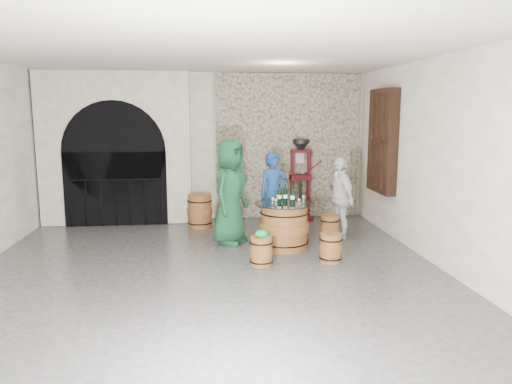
{
  "coord_description": "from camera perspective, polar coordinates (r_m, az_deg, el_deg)",
  "views": [
    {
      "loc": [
        -0.05,
        -6.71,
        2.36
      ],
      "look_at": [
        0.79,
        1.15,
        1.05
      ],
      "focal_mm": 34.0,
      "sensor_mm": 36.0,
      "label": 1
    }
  ],
  "objects": [
    {
      "name": "ground",
      "position": [
        7.11,
        -5.4,
        -10.02
      ],
      "size": [
        8.0,
        8.0,
        0.0
      ],
      "primitive_type": "plane",
      "color": "#323234",
      "rests_on": "ground"
    },
    {
      "name": "wall_back",
      "position": [
        10.73,
        -5.82,
        5.3
      ],
      "size": [
        8.0,
        0.0,
        8.0
      ],
      "primitive_type": "plane",
      "rotation": [
        1.57,
        0.0,
        0.0
      ],
      "color": "silver",
      "rests_on": "ground"
    },
    {
      "name": "wall_front",
      "position": [
        2.81,
        -4.82,
        -6.33
      ],
      "size": [
        8.0,
        0.0,
        8.0
      ],
      "primitive_type": "plane",
      "rotation": [
        -1.57,
        0.0,
        0.0
      ],
      "color": "silver",
      "rests_on": "ground"
    },
    {
      "name": "wall_right",
      "position": [
        7.63,
        21.73,
        3.02
      ],
      "size": [
        0.0,
        8.0,
        8.0
      ],
      "primitive_type": "plane",
      "rotation": [
        1.57,
        0.0,
        -1.57
      ],
      "color": "silver",
      "rests_on": "ground"
    },
    {
      "name": "ceiling",
      "position": [
        6.76,
        -5.84,
        16.49
      ],
      "size": [
        8.0,
        8.0,
        0.0
      ],
      "primitive_type": "plane",
      "rotation": [
        3.14,
        0.0,
        0.0
      ],
      "color": "beige",
      "rests_on": "wall_back"
    },
    {
      "name": "stone_facing_panel",
      "position": [
        10.83,
        3.78,
        5.37
      ],
      "size": [
        3.2,
        0.12,
        3.18
      ],
      "primitive_type": "cube",
      "color": "#ADA48A",
      "rests_on": "ground"
    },
    {
      "name": "arched_opening",
      "position": [
        10.64,
        -16.14,
        4.85
      ],
      "size": [
        3.1,
        0.6,
        3.19
      ],
      "color": "silver",
      "rests_on": "ground"
    },
    {
      "name": "shuttered_window",
      "position": [
        9.75,
        14.61,
        5.81
      ],
      "size": [
        0.23,
        1.1,
        2.0
      ],
      "color": "black",
      "rests_on": "wall_right"
    },
    {
      "name": "barrel_table",
      "position": [
        8.48,
        3.34,
        -4.0
      ],
      "size": [
        1.04,
        1.04,
        0.8
      ],
      "color": "brown",
      "rests_on": "ground"
    },
    {
      "name": "barrel_stool_left",
      "position": [
        8.85,
        -3.28,
        -4.56
      ],
      "size": [
        0.37,
        0.37,
        0.46
      ],
      "color": "brown",
      "rests_on": "ground"
    },
    {
      "name": "barrel_stool_far",
      "position": [
        9.52,
        2.07,
        -3.54
      ],
      "size": [
        0.37,
        0.37,
        0.46
      ],
      "color": "brown",
      "rests_on": "ground"
    },
    {
      "name": "barrel_stool_right",
      "position": [
        9.16,
        8.67,
        -4.16
      ],
      "size": [
        0.37,
        0.37,
        0.46
      ],
      "color": "brown",
      "rests_on": "ground"
    },
    {
      "name": "barrel_stool_near_right",
      "position": [
        7.83,
        8.8,
        -6.51
      ],
      "size": [
        0.37,
        0.37,
        0.46
      ],
      "color": "brown",
      "rests_on": "ground"
    },
    {
      "name": "barrel_stool_near_left",
      "position": [
        7.57,
        0.63,
        -6.97
      ],
      "size": [
        0.37,
        0.37,
        0.46
      ],
      "color": "brown",
      "rests_on": "ground"
    },
    {
      "name": "green_cap",
      "position": [
        7.49,
        0.67,
        -4.95
      ],
      "size": [
        0.24,
        0.2,
        0.11
      ],
      "color": "#0D9352",
      "rests_on": "barrel_stool_near_left"
    },
    {
      "name": "person_green",
      "position": [
        8.69,
        -3.08,
        0.02
      ],
      "size": [
        0.97,
        1.1,
        1.89
      ],
      "primitive_type": "imported",
      "rotation": [
        0.0,
        0.0,
        1.06
      ],
      "color": "#124226",
      "rests_on": "ground"
    },
    {
      "name": "person_blue",
      "position": [
        9.42,
        2.07,
        -0.16
      ],
      "size": [
        0.65,
        0.5,
        1.59
      ],
      "primitive_type": "imported",
      "rotation": [
        0.0,
        0.0,
        0.21
      ],
      "color": "navy",
      "rests_on": "ground"
    },
    {
      "name": "person_white",
      "position": [
        9.21,
        9.83,
        -0.7
      ],
      "size": [
        0.55,
        0.96,
        1.53
      ],
      "primitive_type": "imported",
      "rotation": [
        0.0,
        0.0,
        -1.37
      ],
      "color": "silver",
      "rests_on": "ground"
    },
    {
      "name": "wine_bottle_left",
      "position": [
        8.43,
        2.77,
        -0.35
      ],
      "size": [
        0.08,
        0.08,
        0.32
      ],
      "color": "black",
      "rests_on": "barrel_table"
    },
    {
      "name": "wine_bottle_center",
      "position": [
        8.39,
        4.32,
        -0.42
      ],
      "size": [
        0.08,
        0.08,
        0.32
      ],
      "color": "black",
      "rests_on": "barrel_table"
    },
    {
      "name": "wine_bottle_right",
      "position": [
        8.47,
        3.48,
        -0.31
      ],
      "size": [
        0.08,
        0.08,
        0.32
      ],
      "color": "black",
      "rests_on": "barrel_table"
    },
    {
      "name": "tasting_glass_a",
      "position": [
        8.27,
        2.36,
        -1.12
      ],
      "size": [
        0.05,
        0.05,
        0.1
      ],
      "primitive_type": null,
      "color": "#AB6921",
      "rests_on": "barrel_table"
    },
    {
      "name": "tasting_glass_b",
      "position": [
        8.57,
        5.6,
        -0.79
      ],
      "size": [
        0.05,
        0.05,
        0.1
      ],
      "primitive_type": null,
      "color": "#AB6921",
      "rests_on": "barrel_table"
    },
    {
      "name": "tasting_glass_c",
      "position": [
        8.66,
        2.59,
        -0.64
      ],
      "size": [
        0.05,
        0.05,
        0.1
      ],
      "primitive_type": null,
      "color": "#AB6921",
      "rests_on": "barrel_table"
    },
    {
      "name": "tasting_glass_d",
      "position": [
        8.65,
        4.45,
        -0.67
      ],
      "size": [
        0.05,
        0.05,
        0.1
      ],
      "primitive_type": null,
      "color": "#AB6921",
      "rests_on": "barrel_table"
    },
    {
      "name": "tasting_glass_e",
      "position": [
        8.31,
        5.09,
        -1.1
      ],
      "size": [
        0.05,
        0.05,
        0.1
      ],
      "primitive_type": null,
      "color": "#AB6921",
      "rests_on": "barrel_table"
    },
    {
      "name": "tasting_glass_f",
      "position": [
        8.38,
        1.98,
        -0.98
      ],
      "size": [
        0.05,
        0.05,
        0.1
      ],
      "primitive_type": null,
      "color": "#AB6921",
      "rests_on": "barrel_table"
    },
    {
      "name": "side_barrel",
      "position": [
        10.04,
        -6.62,
        -2.25
      ],
      "size": [
        0.52,
        0.52,
        0.69
      ],
      "rotation": [
        0.0,
        0.0,
        -0.04
      ],
      "color": "brown",
      "rests_on": "ground"
    },
    {
      "name": "corking_press",
      "position": [
        10.58,
        5.27,
        2.18
      ],
      "size": [
        0.75,
        0.44,
        1.78
      ],
      "rotation": [
        0.0,
        0.0,
        0.1
      ],
      "color": "#450B13",
      "rests_on": "ground"
    },
    {
      "name": "control_box",
      "position": [
        10.82,
        5.15,
        4.02
      ],
      "size": [
        0.18,
        0.1,
        0.22
      ],
      "primitive_type": "cube",
      "color": "silver",
      "rests_on": "wall_back"
    }
  ]
}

